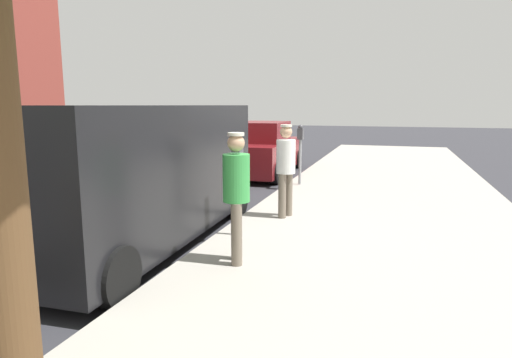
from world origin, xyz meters
The scene contains 8 objects.
ground_plane centered at (0.00, 0.00, 0.00)m, with size 80.00×80.00×0.00m, color #2D2D33.
sidewalk_slab centered at (3.50, 0.00, 0.07)m, with size 5.00×32.00×0.15m, color #9E998E.
parking_meter_near centered at (1.35, -0.52, 1.18)m, with size 0.14×0.18×1.52m.
parking_meter_far centered at (1.35, 4.13, 1.18)m, with size 0.14×0.18×1.52m.
pedestrian_in_white centered at (1.79, 0.81, 1.10)m, with size 0.34×0.35×1.66m.
pedestrian_in_green centered at (1.75, -1.66, 1.10)m, with size 0.34×0.35×1.67m.
parked_van centered at (-0.15, -0.92, 1.15)m, with size 2.24×5.25×2.15m.
parked_sedan_ahead centered at (-0.37, 6.30, 0.75)m, with size 2.07×4.46×1.65m.
Camera 1 is at (3.63, -6.76, 2.15)m, focal length 30.85 mm.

